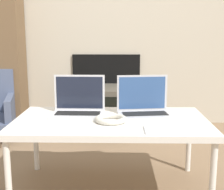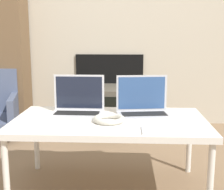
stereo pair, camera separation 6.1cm
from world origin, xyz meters
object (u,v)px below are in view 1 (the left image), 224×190
object	(u,v)px
laptop_left	(79,105)
phone	(150,130)
laptop_right	(144,105)
headphones	(111,119)
tv	(105,109)

from	to	relation	value
laptop_left	phone	world-z (taller)	laptop_left
laptop_right	headphones	world-z (taller)	laptop_right
headphones	phone	size ratio (longest dim) A/B	1.32
laptop_left	laptop_right	bearing A→B (deg)	1.01
laptop_right	phone	bearing A→B (deg)	-96.20
headphones	phone	xyz separation A→B (m)	(0.22, -0.17, -0.01)
laptop_left	phone	bearing A→B (deg)	-37.98
laptop_left	headphones	size ratio (longest dim) A/B	1.77
laptop_right	phone	xyz separation A→B (m)	(0.01, -0.35, -0.06)
laptop_left	phone	xyz separation A→B (m)	(0.43, -0.35, -0.06)
tv	phone	bearing A→B (deg)	-78.51
headphones	tv	xyz separation A→B (m)	(-0.09, 1.35, -0.26)
phone	headphones	bearing A→B (deg)	141.07
laptop_left	headphones	bearing A→B (deg)	-38.09
laptop_right	headphones	bearing A→B (deg)	-147.02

